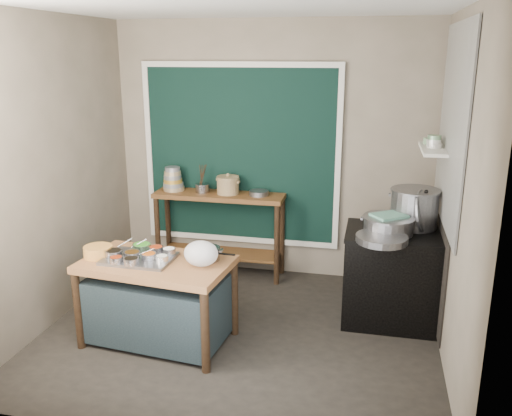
% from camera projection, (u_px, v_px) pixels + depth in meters
% --- Properties ---
extents(floor, '(3.50, 3.00, 0.02)m').
position_uv_depth(floor, '(240.00, 333.00, 4.94)').
color(floor, black).
rests_on(floor, ground).
extents(back_wall, '(3.50, 0.02, 2.80)m').
position_uv_depth(back_wall, '(272.00, 152.00, 5.97)').
color(back_wall, gray).
rests_on(back_wall, floor).
extents(left_wall, '(0.02, 3.00, 2.80)m').
position_uv_depth(left_wall, '(51.00, 173.00, 4.92)').
color(left_wall, gray).
rests_on(left_wall, floor).
extents(right_wall, '(0.02, 3.00, 2.80)m').
position_uv_depth(right_wall, '(459.00, 194.00, 4.18)').
color(right_wall, gray).
rests_on(right_wall, floor).
extents(ceiling, '(3.50, 3.00, 0.02)m').
position_uv_depth(ceiling, '(236.00, 4.00, 4.16)').
color(ceiling, gray).
rests_on(ceiling, back_wall).
extents(curtain_panel, '(2.10, 0.02, 1.90)m').
position_uv_depth(curtain_panel, '(241.00, 155.00, 6.02)').
color(curtain_panel, black).
rests_on(curtain_panel, back_wall).
extents(curtain_frame, '(2.22, 0.03, 2.02)m').
position_uv_depth(curtain_frame, '(240.00, 156.00, 6.01)').
color(curtain_frame, beige).
rests_on(curtain_frame, back_wall).
extents(tile_panel, '(0.02, 1.70, 1.70)m').
position_uv_depth(tile_panel, '(452.00, 126.00, 4.58)').
color(tile_panel, '#B2B2AA').
rests_on(tile_panel, right_wall).
extents(soot_patch, '(0.01, 1.30, 1.30)m').
position_uv_depth(soot_patch, '(439.00, 250.00, 4.99)').
color(soot_patch, black).
rests_on(soot_patch, right_wall).
extents(wall_shelf, '(0.22, 0.70, 0.03)m').
position_uv_depth(wall_shelf, '(433.00, 149.00, 4.95)').
color(wall_shelf, beige).
rests_on(wall_shelf, right_wall).
extents(prep_table, '(1.32, 0.85, 0.75)m').
position_uv_depth(prep_table, '(158.00, 302.00, 4.69)').
color(prep_table, brown).
rests_on(prep_table, floor).
extents(back_counter, '(1.45, 0.40, 0.95)m').
position_uv_depth(back_counter, '(220.00, 234.00, 6.12)').
color(back_counter, brown).
rests_on(back_counter, floor).
extents(stove_block, '(0.90, 0.68, 0.85)m').
position_uv_depth(stove_block, '(394.00, 278.00, 5.05)').
color(stove_block, black).
rests_on(stove_block, floor).
extents(stove_top, '(0.92, 0.69, 0.03)m').
position_uv_depth(stove_top, '(397.00, 233.00, 4.93)').
color(stove_top, black).
rests_on(stove_top, stove_block).
extents(condiment_tray, '(0.59, 0.43, 0.03)m').
position_uv_depth(condiment_tray, '(139.00, 258.00, 4.61)').
color(condiment_tray, gray).
rests_on(condiment_tray, prep_table).
extents(condiment_bowls, '(0.56, 0.45, 0.06)m').
position_uv_depth(condiment_bowls, '(139.00, 254.00, 4.60)').
color(condiment_bowls, gray).
rests_on(condiment_bowls, condiment_tray).
extents(yellow_basin, '(0.25, 0.25, 0.09)m').
position_uv_depth(yellow_basin, '(98.00, 252.00, 4.67)').
color(yellow_basin, '#C58035').
rests_on(yellow_basin, prep_table).
extents(saucepan, '(0.22, 0.22, 0.11)m').
position_uv_depth(saucepan, '(209.00, 254.00, 4.60)').
color(saucepan, gray).
rests_on(saucepan, prep_table).
extents(plastic_bag_a, '(0.35, 0.33, 0.21)m').
position_uv_depth(plastic_bag_a, '(201.00, 254.00, 4.46)').
color(plastic_bag_a, white).
rests_on(plastic_bag_a, prep_table).
extents(plastic_bag_b, '(0.26, 0.23, 0.17)m').
position_uv_depth(plastic_bag_b, '(204.00, 252.00, 4.56)').
color(plastic_bag_b, white).
rests_on(plastic_bag_b, prep_table).
extents(bowl_stack, '(0.24, 0.24, 0.27)m').
position_uv_depth(bowl_stack, '(173.00, 180.00, 6.09)').
color(bowl_stack, tan).
rests_on(bowl_stack, back_counter).
extents(utensil_cup, '(0.19, 0.19, 0.10)m').
position_uv_depth(utensil_cup, '(203.00, 188.00, 6.03)').
color(utensil_cup, gray).
rests_on(utensil_cup, back_counter).
extents(ceramic_crock, '(0.33, 0.33, 0.18)m').
position_uv_depth(ceramic_crock, '(228.00, 186.00, 5.95)').
color(ceramic_crock, '#8E734D').
rests_on(ceramic_crock, back_counter).
extents(wide_bowl, '(0.26, 0.26, 0.05)m').
position_uv_depth(wide_bowl, '(259.00, 193.00, 5.90)').
color(wide_bowl, gray).
rests_on(wide_bowl, back_counter).
extents(stock_pot, '(0.53, 0.53, 0.36)m').
position_uv_depth(stock_pot, '(414.00, 208.00, 5.02)').
color(stock_pot, gray).
rests_on(stock_pot, stove_top).
extents(pot_lid, '(0.21, 0.40, 0.39)m').
position_uv_depth(pot_lid, '(422.00, 211.00, 4.90)').
color(pot_lid, gray).
rests_on(pot_lid, stove_top).
extents(steamer, '(0.52, 0.52, 0.15)m').
position_uv_depth(steamer, '(388.00, 225.00, 4.87)').
color(steamer, gray).
rests_on(steamer, stove_top).
extents(green_cloth, '(0.36, 0.35, 0.02)m').
position_uv_depth(green_cloth, '(389.00, 216.00, 4.85)').
color(green_cloth, slate).
rests_on(green_cloth, steamer).
extents(shallow_pan, '(0.55, 0.55, 0.06)m').
position_uv_depth(shallow_pan, '(382.00, 239.00, 4.65)').
color(shallow_pan, gray).
rests_on(shallow_pan, stove_top).
extents(shelf_bowl_stack, '(0.14, 0.14, 0.11)m').
position_uv_depth(shelf_bowl_stack, '(434.00, 142.00, 4.94)').
color(shelf_bowl_stack, silver).
rests_on(shelf_bowl_stack, wall_shelf).
extents(shelf_bowl_green, '(0.16, 0.16, 0.06)m').
position_uv_depth(shelf_bowl_green, '(432.00, 141.00, 5.13)').
color(shelf_bowl_green, gray).
rests_on(shelf_bowl_green, wall_shelf).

